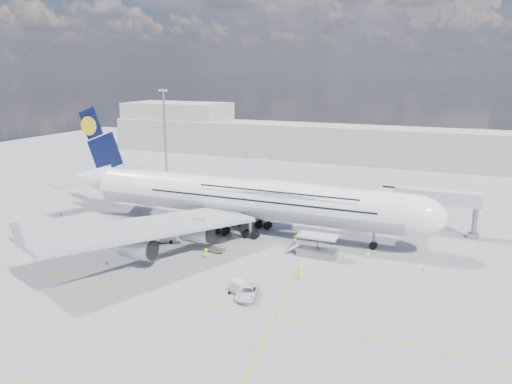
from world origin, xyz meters
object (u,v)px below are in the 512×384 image
at_px(dolly_back, 110,226).
at_px(cone_wing_left_inner, 246,215).
at_px(dolly_row_b, 161,240).
at_px(cone_nose, 423,269).
at_px(dolly_row_a, 149,238).
at_px(crew_loader, 295,239).
at_px(jet_bridge, 412,199).
at_px(service_van, 248,292).
at_px(dolly_nose_near, 215,249).
at_px(airliner, 244,197).
at_px(cone_wing_right_outer, 106,262).
at_px(dolly_row_c, 140,250).
at_px(baggage_tug, 168,238).
at_px(cone_tail, 61,214).
at_px(catering_truck_inner, 262,197).
at_px(crew_tug, 206,254).
at_px(cone_wing_left_outer, 223,191).
at_px(light_mast, 165,133).
at_px(crew_nose, 368,255).
at_px(cone_wing_right_inner, 191,249).
at_px(cargo_loader, 316,249).
at_px(crew_wing, 161,238).
at_px(dolly_nose_far, 239,287).
at_px(crew_van, 299,272).
at_px(catering_truck_outer, 248,180).

xyz_separation_m(dolly_back, cone_wing_left_inner, (21.49, 17.86, -0.07)).
relative_size(dolly_row_b, cone_nose, 5.17).
distance_m(dolly_row_a, crew_loader, 26.07).
bearing_deg(jet_bridge, dolly_back, -160.93).
bearing_deg(service_van, dolly_nose_near, 119.36).
xyz_separation_m(dolly_nose_near, crew_loader, (11.27, 9.11, 0.48)).
distance_m(dolly_row_b, cone_wing_left_inner, 22.52).
distance_m(service_van, crew_loader, 23.28).
distance_m(airliner, jet_bridge, 31.50).
relative_size(airliner, cone_wing_left_inner, 124.23).
height_order(crew_loader, cone_wing_left_inner, crew_loader).
bearing_deg(cone_wing_right_outer, dolly_row_c, 76.33).
xyz_separation_m(baggage_tug, cone_wing_left_inner, (6.16, 20.74, -0.43)).
bearing_deg(cone_tail, catering_truck_inner, 34.14).
bearing_deg(crew_tug, catering_truck_inner, 79.33).
relative_size(dolly_row_c, crew_tug, 1.79).
bearing_deg(dolly_row_c, cone_wing_left_outer, 116.66).
relative_size(light_mast, dolly_nose_near, 6.87).
relative_size(crew_nose, cone_wing_right_outer, 2.46).
bearing_deg(cone_wing_right_inner, crew_nose, 15.10).
bearing_deg(cone_wing_left_outer, cone_nose, -33.30).
relative_size(cargo_loader, crew_nose, 5.48).
distance_m(baggage_tug, cone_wing_left_inner, 21.64).
distance_m(service_van, crew_wing, 27.95).
bearing_deg(airliner, dolly_nose_far, -66.81).
xyz_separation_m(catering_truck_inner, cone_wing_right_inner, (0.09, -32.68, -1.55)).
bearing_deg(crew_loader, airliner, -134.22).
xyz_separation_m(crew_van, cone_wing_left_outer, (-35.41, 44.77, -0.73)).
height_order(dolly_back, dolly_nose_near, dolly_nose_near).
bearing_deg(dolly_row_c, crew_loader, 49.98).
distance_m(baggage_tug, crew_wing, 1.21).
distance_m(airliner, cone_nose, 34.93).
bearing_deg(dolly_row_c, airliner, 73.81).
distance_m(dolly_back, crew_loader, 37.13).
xyz_separation_m(dolly_nose_near, crew_wing, (-11.29, 0.60, 0.43)).
relative_size(light_mast, crew_nose, 16.39).
bearing_deg(catering_truck_inner, cone_nose, -29.76).
relative_size(crew_wing, cone_wing_left_outer, 3.01).
bearing_deg(catering_truck_outer, cone_wing_left_inner, -53.79).
bearing_deg(jet_bridge, crew_tug, -137.62).
distance_m(jet_bridge, crew_van, 31.50).
height_order(cargo_loader, dolly_row_b, cargo_loader).
height_order(service_van, crew_nose, service_van).
bearing_deg(dolly_nose_far, cargo_loader, 98.41).
bearing_deg(service_van, baggage_tug, 134.13).
height_order(light_mast, dolly_row_a, light_mast).
relative_size(dolly_row_c, crew_loader, 1.92).
height_order(dolly_row_b, cone_wing_left_outer, cone_wing_left_outer).
relative_size(crew_tug, cone_tail, 3.21).
relative_size(cargo_loader, dolly_row_b, 2.80).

